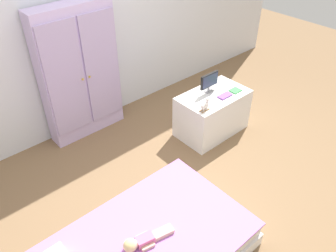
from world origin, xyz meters
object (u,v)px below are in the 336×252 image
Objects in this scene: book_green at (235,90)px; doll at (139,242)px; rocking_horse_toy at (205,105)px; book_purple at (225,96)px; tv_stand at (212,113)px; tv_monitor at (209,81)px; wardrobe at (80,73)px.

doll is at bearing -159.48° from book_green.
rocking_horse_toy is 0.84× the size of book_purple.
tv_monitor reaches higher than tv_stand.
tv_monitor is 0.37m from rocking_horse_toy.
book_purple is (0.35, 0.04, -0.06)m from rocking_horse_toy.
wardrobe is 12.31× the size of book_green.
tv_monitor is at bearing 37.74° from rocking_horse_toy.
wardrobe reaches higher than rocking_horse_toy.
tv_monitor is at bearing 106.79° from book_purple.
doll is at bearing -153.85° from tv_stand.
rocking_horse_toy reaches higher than tv_stand.
book_purple is (0.06, -0.18, -0.12)m from tv_monitor.
rocking_horse_toy is at bearing -153.20° from tv_stand.
tv_monitor is 0.22m from book_purple.
wardrobe is (0.60, 1.75, 0.43)m from doll.
rocking_horse_toy is 0.52m from book_green.
book_green is (0.52, 0.04, -0.06)m from rocking_horse_toy.
wardrobe is 9.08× the size of book_purple.
rocking_horse_toy is (-0.29, -0.22, -0.06)m from tv_monitor.
tv_monitor is at bearing 28.32° from doll.
doll is 1.90m from wardrobe.
doll is 1.88m from tv_monitor.
rocking_horse_toy reaches higher than doll.
doll is at bearing -108.84° from wardrobe.
rocking_horse_toy is 0.35m from book_purple.
rocking_horse_toy is at bearing -175.45° from book_green.
doll is at bearing -153.99° from rocking_horse_toy.
tv_stand is at bearing -42.77° from wardrobe.
doll is at bearing -157.60° from book_purple.
tv_stand is 0.45m from rocking_horse_toy.
wardrobe is 1.53m from book_purple.
tv_stand is at bearing 26.15° from doll.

